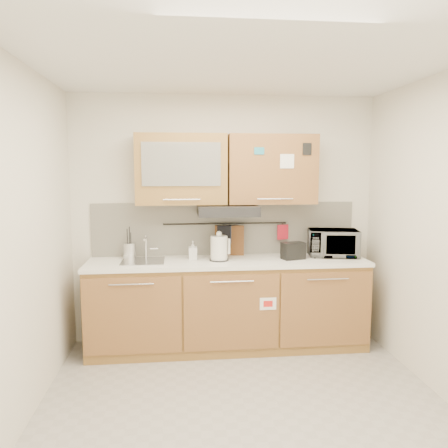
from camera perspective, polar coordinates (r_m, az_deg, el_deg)
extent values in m
plane|color=#9E9993|center=(3.64, 2.82, -23.00)|extent=(3.20, 3.20, 0.00)
plane|color=white|center=(3.25, 3.12, 20.86)|extent=(3.20, 3.20, 0.00)
plane|color=silver|center=(4.67, 0.11, 0.63)|extent=(3.20, 0.00, 3.20)
plane|color=silver|center=(3.35, -25.25, -2.65)|extent=(0.00, 3.00, 3.00)
cube|color=olive|center=(4.56, 0.52, -10.61)|extent=(2.80, 0.60, 0.88)
cube|color=black|center=(4.69, 0.51, -15.15)|extent=(2.80, 0.54, 0.10)
cube|color=#9F7038|center=(4.25, -11.86, -11.68)|extent=(0.91, 0.02, 0.74)
cylinder|color=silver|center=(4.14, -12.01, -7.72)|extent=(0.41, 0.01, 0.01)
cube|color=#9F7038|center=(4.25, 1.00, -11.50)|extent=(0.91, 0.02, 0.74)
cylinder|color=silver|center=(4.14, 1.05, -7.54)|extent=(0.41, 0.01, 0.01)
cube|color=#9F7038|center=(4.46, 13.21, -10.81)|extent=(0.91, 0.02, 0.74)
cylinder|color=silver|center=(4.35, 13.44, -7.01)|extent=(0.41, 0.01, 0.01)
cube|color=white|center=(4.43, 0.54, -4.97)|extent=(2.82, 0.62, 0.04)
cube|color=silver|center=(4.67, 0.13, -0.61)|extent=(2.80, 0.02, 0.56)
cube|color=olive|center=(4.44, -5.60, 7.11)|extent=(0.90, 0.35, 0.70)
cube|color=silver|center=(4.25, -5.59, 7.78)|extent=(0.76, 0.02, 0.42)
cube|color=#9F7038|center=(4.54, 6.18, 7.10)|extent=(0.90, 0.35, 0.70)
cube|color=white|center=(4.39, 8.24, 8.11)|extent=(0.14, 0.00, 0.14)
cube|color=black|center=(4.41, 0.46, 1.81)|extent=(0.60, 0.46, 0.10)
cube|color=silver|center=(4.42, -10.52, -4.91)|extent=(0.42, 0.40, 0.03)
cylinder|color=silver|center=(4.56, -10.15, -2.96)|extent=(0.03, 0.03, 0.24)
cylinder|color=silver|center=(4.46, -10.25, -1.87)|extent=(0.02, 0.18, 0.02)
cylinder|color=black|center=(4.63, 0.18, 0.06)|extent=(1.30, 0.02, 0.02)
cylinder|color=silver|center=(4.57, -12.21, -3.45)|extent=(0.17, 0.17, 0.17)
cylinder|color=black|center=(4.57, -12.50, -2.54)|extent=(0.01, 0.01, 0.31)
cylinder|color=black|center=(4.54, -12.05, -2.80)|extent=(0.01, 0.01, 0.28)
cylinder|color=black|center=(4.58, -12.21, -2.38)|extent=(0.01, 0.01, 0.33)
cylinder|color=black|center=(4.54, -12.46, -3.02)|extent=(0.01, 0.01, 0.24)
cylinder|color=silver|center=(4.38, -0.66, -3.19)|extent=(0.22, 0.22, 0.25)
sphere|color=silver|center=(4.36, -0.66, -1.29)|extent=(0.06, 0.06, 0.06)
cube|color=silver|center=(4.43, 0.60, -2.93)|extent=(0.03, 0.04, 0.16)
cylinder|color=black|center=(4.40, -0.66, -4.68)|extent=(0.19, 0.19, 0.01)
cube|color=black|center=(4.51, 9.02, -3.47)|extent=(0.25, 0.19, 0.17)
cube|color=black|center=(4.48, 8.59, -2.53)|extent=(0.09, 0.11, 0.01)
cube|color=black|center=(4.52, 9.49, -2.46)|extent=(0.09, 0.11, 0.01)
imported|color=#999999|center=(4.74, 14.04, -2.41)|extent=(0.56, 0.43, 0.28)
imported|color=#999999|center=(4.45, -4.10, -3.44)|extent=(0.08, 0.09, 0.19)
cube|color=brown|center=(4.65, 0.71, -2.53)|extent=(0.31, 0.07, 0.38)
cube|color=#1E4E8B|center=(4.63, 0.93, -1.35)|extent=(0.11, 0.03, 0.19)
cube|color=black|center=(4.63, 0.01, -1.60)|extent=(0.15, 0.07, 0.23)
cube|color=#B7182A|center=(4.73, 7.69, -1.04)|extent=(0.13, 0.06, 0.16)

